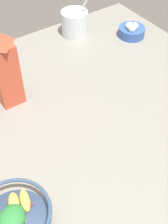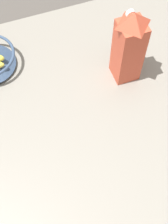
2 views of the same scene
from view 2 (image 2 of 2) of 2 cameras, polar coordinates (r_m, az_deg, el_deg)
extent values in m
plane|color=#4C4742|center=(0.98, -0.37, -6.66)|extent=(6.00, 6.00, 0.00)
cube|color=gray|center=(0.97, -0.37, -6.28)|extent=(1.15, 1.15, 0.03)
cube|color=#CC4C33|center=(1.00, 8.03, 10.91)|extent=(0.08, 0.08, 0.23)
pyramid|color=#CC4C33|center=(0.91, 9.12, 16.47)|extent=(0.08, 0.08, 0.04)
cylinder|color=white|center=(0.92, 8.52, 17.29)|extent=(0.03, 0.01, 0.03)
camera|label=1|loc=(0.93, -61.36, 29.88)|focal=50.00mm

